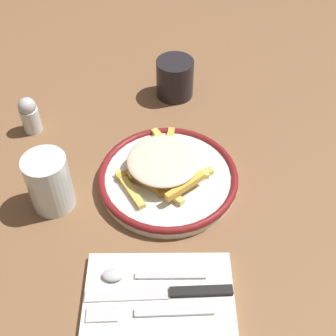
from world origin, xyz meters
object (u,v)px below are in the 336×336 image
at_px(fries_heap, 164,164).
at_px(salt_shaker, 29,115).
at_px(water_glass, 49,183).
at_px(plate, 168,178).
at_px(knife, 172,293).
at_px(napkin, 159,296).
at_px(coffee_mug, 175,78).
at_px(fork, 149,312).
at_px(spoon, 136,275).

height_order(fries_heap, salt_shaker, salt_shaker).
bearing_deg(water_glass, salt_shaker, 22.87).
bearing_deg(plate, water_glass, 104.03).
bearing_deg(salt_shaker, knife, -141.85).
relative_size(napkin, coffee_mug, 2.03).
distance_m(fork, salt_shaker, 0.46).
relative_size(fries_heap, spoon, 1.30).
bearing_deg(napkin, coffee_mug, -2.22).
bearing_deg(plate, spoon, 167.36).
height_order(napkin, fork, fork).
distance_m(water_glass, coffee_mug, 0.37).
xyz_separation_m(fries_heap, fork, (-0.26, 0.01, -0.02)).
distance_m(spoon, water_glass, 0.21).
bearing_deg(napkin, salt_shaker, 36.15).
distance_m(knife, coffee_mug, 0.48).
height_order(knife, spoon, spoon).
distance_m(water_glass, salt_shaker, 0.20).
distance_m(knife, salt_shaker, 0.46).
bearing_deg(fries_heap, coffee_mug, -3.92).
bearing_deg(fries_heap, napkin, 179.65).
distance_m(napkin, water_glass, 0.26).
height_order(napkin, coffee_mug, coffee_mug).
relative_size(napkin, spoon, 1.40).
xyz_separation_m(knife, spoon, (0.03, 0.05, 0.00)).
relative_size(plate, salt_shaker, 3.21).
height_order(fries_heap, coffee_mug, coffee_mug).
relative_size(knife, coffee_mug, 2.00).
bearing_deg(coffee_mug, fries_heap, 176.08).
bearing_deg(coffee_mug, knife, -179.98).
distance_m(fries_heap, spoon, 0.21).
relative_size(plate, fork, 1.40).
height_order(fork, knife, knife).
bearing_deg(knife, water_glass, 49.62).
xyz_separation_m(plate, fork, (-0.25, 0.02, 0.00)).
relative_size(plate, fries_heap, 1.25).
relative_size(plate, water_glass, 2.38).
height_order(spoon, water_glass, water_glass).
xyz_separation_m(plate, napkin, (-0.22, 0.01, -0.01)).
relative_size(fries_heap, water_glass, 1.91).
relative_size(spoon, salt_shaker, 1.98).
height_order(spoon, salt_shaker, salt_shaker).
distance_m(napkin, spoon, 0.05).
bearing_deg(fries_heap, water_glass, 106.57).
bearing_deg(knife, fork, 133.82).
distance_m(fries_heap, napkin, 0.23).
bearing_deg(spoon, fork, -157.87).
xyz_separation_m(napkin, spoon, (0.03, 0.03, 0.01)).
bearing_deg(coffee_mug, fork, 176.53).
bearing_deg(spoon, fries_heap, -10.20).
bearing_deg(fries_heap, fork, 176.98).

